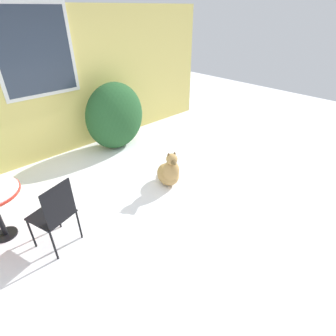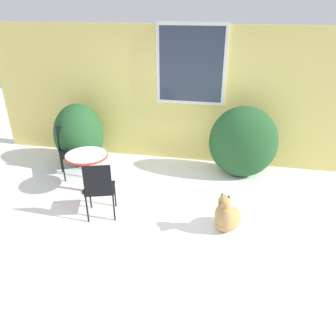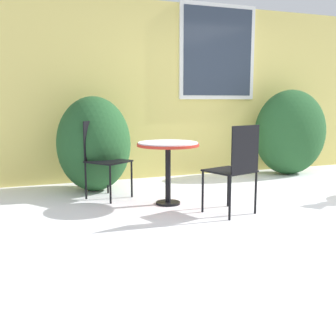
% 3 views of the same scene
% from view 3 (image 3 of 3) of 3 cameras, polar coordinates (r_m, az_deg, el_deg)
% --- Properties ---
extents(ground_plane, '(16.00, 16.00, 0.00)m').
position_cam_3_polar(ground_plane, '(5.12, 16.54, -4.61)').
color(ground_plane, white).
extents(house_wall, '(8.00, 0.10, 2.66)m').
position_cam_3_polar(house_wall, '(6.85, 5.67, 10.56)').
color(house_wall, '#E5D16B').
rests_on(house_wall, ground_plane).
extents(shrub_left, '(0.96, 0.99, 1.24)m').
position_cam_3_polar(shrub_left, '(5.60, -10.02, 3.23)').
color(shrub_left, '#235128').
rests_on(shrub_left, ground_plane).
extents(shrub_middle, '(1.24, 0.82, 1.35)m').
position_cam_3_polar(shrub_middle, '(7.03, 16.26, 4.65)').
color(shrub_middle, '#235128').
rests_on(shrub_middle, ground_plane).
extents(patio_table, '(0.71, 0.71, 0.72)m').
position_cam_3_polar(patio_table, '(4.77, -0.00, 2.25)').
color(patio_table, black).
rests_on(patio_table, ground_plane).
extents(patio_chair_near_table, '(0.60, 0.60, 0.94)m').
position_cam_3_polar(patio_chair_near_table, '(5.18, -8.75, 1.66)').
color(patio_chair_near_table, black).
rests_on(patio_chair_near_table, ground_plane).
extents(patio_chair_far_side, '(0.54, 0.54, 0.94)m').
position_cam_3_polar(patio_chair_far_side, '(4.39, 9.12, 0.31)').
color(patio_chair_far_side, black).
rests_on(patio_chair_far_side, ground_plane).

